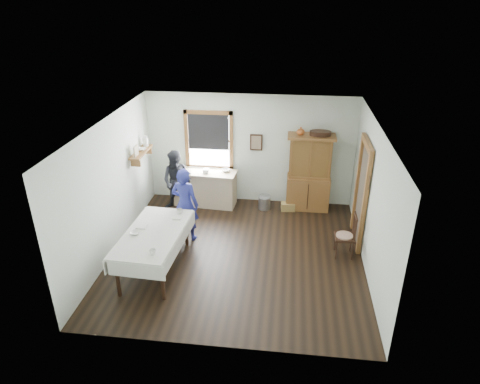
# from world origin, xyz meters

# --- Properties ---
(room) EXTENTS (5.01, 5.01, 2.70)m
(room) POSITION_xyz_m (0.00, 0.00, 1.35)
(room) COLOR black
(room) RESTS_ON ground
(window) EXTENTS (1.18, 0.07, 1.48)m
(window) POSITION_xyz_m (-1.00, 2.46, 1.62)
(window) COLOR white
(window) RESTS_ON room
(doorway) EXTENTS (0.09, 1.14, 2.22)m
(doorway) POSITION_xyz_m (2.46, 0.85, 1.16)
(doorway) COLOR #494034
(doorway) RESTS_ON room
(wall_shelf) EXTENTS (0.24, 1.00, 0.44)m
(wall_shelf) POSITION_xyz_m (-2.37, 1.54, 1.57)
(wall_shelf) COLOR brown
(wall_shelf) RESTS_ON room
(framed_picture) EXTENTS (0.30, 0.04, 0.40)m
(framed_picture) POSITION_xyz_m (0.15, 2.46, 1.55)
(framed_picture) COLOR black
(framed_picture) RESTS_ON room
(rug_beater) EXTENTS (0.01, 0.27, 0.27)m
(rug_beater) POSITION_xyz_m (2.45, 0.30, 1.72)
(rug_beater) COLOR black
(rug_beater) RESTS_ON room
(work_counter) EXTENTS (1.57, 0.69, 0.88)m
(work_counter) POSITION_xyz_m (-1.06, 2.12, 0.44)
(work_counter) COLOR tan
(work_counter) RESTS_ON room
(china_hutch) EXTENTS (1.09, 0.52, 1.86)m
(china_hutch) POSITION_xyz_m (1.44, 2.21, 0.93)
(china_hutch) COLOR brown
(china_hutch) RESTS_ON room
(dining_table) EXTENTS (1.16, 2.05, 0.80)m
(dining_table) POSITION_xyz_m (-1.49, -0.66, 0.40)
(dining_table) COLOR silver
(dining_table) RESTS_ON room
(spindle_chair) EXTENTS (0.43, 0.43, 0.92)m
(spindle_chair) POSITION_xyz_m (2.13, 0.23, 0.46)
(spindle_chair) COLOR black
(spindle_chair) RESTS_ON room
(pail) EXTENTS (0.39, 0.39, 0.31)m
(pail) POSITION_xyz_m (0.41, 2.05, 0.16)
(pail) COLOR #909498
(pail) RESTS_ON room
(wicker_basket) EXTENTS (0.34, 0.26, 0.19)m
(wicker_basket) POSITION_xyz_m (0.98, 2.04, 0.10)
(wicker_basket) COLOR olive
(wicker_basket) RESTS_ON room
(woman_blue) EXTENTS (0.61, 0.46, 1.50)m
(woman_blue) POSITION_xyz_m (-1.16, 0.50, 0.75)
(woman_blue) COLOR navy
(woman_blue) RESTS_ON room
(figure_dark) EXTENTS (0.73, 0.60, 1.39)m
(figure_dark) POSITION_xyz_m (-1.66, 1.76, 0.69)
(figure_dark) COLOR black
(figure_dark) RESTS_ON room
(table_cup_a) EXTENTS (0.16, 0.16, 0.10)m
(table_cup_a) POSITION_xyz_m (-1.18, 0.12, 0.85)
(table_cup_a) COLOR white
(table_cup_a) RESTS_ON dining_table
(table_cup_b) EXTENTS (0.14, 0.14, 0.10)m
(table_cup_b) POSITION_xyz_m (-1.27, -1.37, 0.85)
(table_cup_b) COLOR white
(table_cup_b) RESTS_ON dining_table
(table_bowl) EXTENTS (0.21, 0.21, 0.05)m
(table_bowl) POSITION_xyz_m (-1.80, -0.76, 0.82)
(table_bowl) COLOR white
(table_bowl) RESTS_ON dining_table
(counter_book) EXTENTS (0.22, 0.26, 0.02)m
(counter_book) POSITION_xyz_m (-1.57, 1.99, 0.89)
(counter_book) COLOR #7E6C54
(counter_book) RESTS_ON work_counter
(counter_bowl) EXTENTS (0.27, 0.27, 0.07)m
(counter_bowl) POSITION_xyz_m (-0.55, 2.18, 0.91)
(counter_bowl) COLOR white
(counter_bowl) RESTS_ON work_counter
(shelf_bowl) EXTENTS (0.22, 0.22, 0.05)m
(shelf_bowl) POSITION_xyz_m (-2.37, 1.55, 1.60)
(shelf_bowl) COLOR white
(shelf_bowl) RESTS_ON wall_shelf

